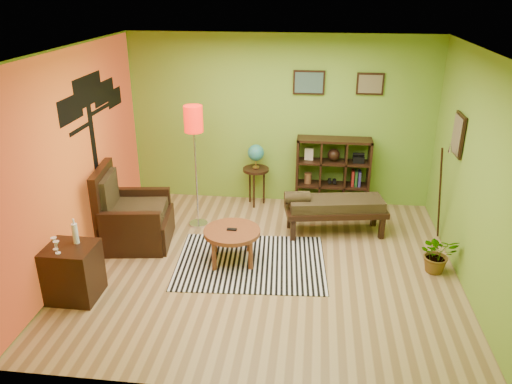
# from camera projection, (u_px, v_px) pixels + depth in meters

# --- Properties ---
(ground) EXTENTS (5.00, 5.00, 0.00)m
(ground) POSITION_uv_depth(u_px,v_px,m) (265.00, 266.00, 6.69)
(ground) COLOR tan
(ground) RESTS_ON ground
(room_shell) EXTENTS (5.04, 4.54, 2.82)m
(room_shell) POSITION_uv_depth(u_px,v_px,m) (259.00, 136.00, 6.01)
(room_shell) COLOR #72A330
(room_shell) RESTS_ON ground
(zebra_rug) EXTENTS (2.09, 1.64, 0.01)m
(zebra_rug) POSITION_uv_depth(u_px,v_px,m) (251.00, 262.00, 6.77)
(zebra_rug) COLOR silver
(zebra_rug) RESTS_ON ground
(coffee_table) EXTENTS (0.76, 0.76, 0.49)m
(coffee_table) POSITION_uv_depth(u_px,v_px,m) (232.00, 234.00, 6.66)
(coffee_table) COLOR brown
(coffee_table) RESTS_ON ground
(armchair) EXTENTS (1.07, 1.07, 1.15)m
(armchair) POSITION_uv_depth(u_px,v_px,m) (132.00, 220.00, 7.17)
(armchair) COLOR black
(armchair) RESTS_ON ground
(side_cabinet) EXTENTS (0.58, 0.52, 1.00)m
(side_cabinet) POSITION_uv_depth(u_px,v_px,m) (73.00, 272.00, 5.92)
(side_cabinet) COLOR black
(side_cabinet) RESTS_ON ground
(floor_lamp) EXTENTS (0.28, 0.28, 1.89)m
(floor_lamp) POSITION_uv_depth(u_px,v_px,m) (194.00, 130.00, 7.23)
(floor_lamp) COLOR silver
(floor_lamp) RESTS_ON ground
(globe_table) EXTENTS (0.44, 0.44, 1.06)m
(globe_table) POSITION_uv_depth(u_px,v_px,m) (256.00, 160.00, 8.23)
(globe_table) COLOR black
(globe_table) RESTS_ON ground
(cube_shelf) EXTENTS (1.20, 0.35, 1.20)m
(cube_shelf) POSITION_uv_depth(u_px,v_px,m) (333.00, 174.00, 8.21)
(cube_shelf) COLOR black
(cube_shelf) RESTS_ON ground
(bench) EXTENTS (1.56, 0.78, 0.69)m
(bench) POSITION_uv_depth(u_px,v_px,m) (333.00, 206.00, 7.40)
(bench) COLOR black
(bench) RESTS_ON ground
(potted_plant) EXTENTS (0.51, 0.56, 0.41)m
(potted_plant) POSITION_uv_depth(u_px,v_px,m) (437.00, 258.00, 6.49)
(potted_plant) COLOR #26661E
(potted_plant) RESTS_ON ground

